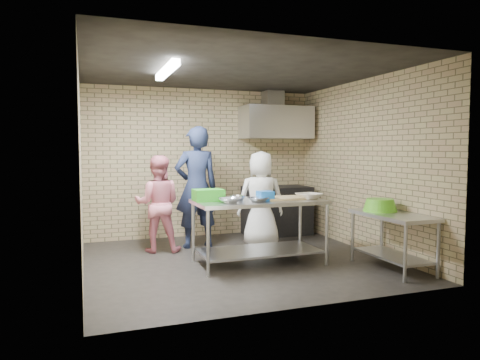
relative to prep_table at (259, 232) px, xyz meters
name	(u,v)px	position (x,y,z in m)	size (l,w,h in m)	color
floor	(238,261)	(-0.23, 0.23, -0.45)	(4.20, 4.20, 0.00)	black
ceiling	(238,71)	(-0.23, 0.23, 2.25)	(4.20, 4.20, 0.00)	black
back_wall	(202,163)	(-0.23, 2.23, 0.90)	(4.20, 0.06, 2.70)	tan
front_wall	(304,175)	(-0.23, -1.77, 0.90)	(4.20, 0.06, 2.70)	tan
left_wall	(81,169)	(-2.33, 0.23, 0.90)	(0.06, 4.00, 2.70)	tan
right_wall	(364,165)	(1.87, 0.23, 0.90)	(0.06, 4.00, 2.70)	tan
prep_table	(259,232)	(0.00, 0.00, 0.00)	(1.80, 0.90, 0.90)	#B1B3B8
side_counter	(392,241)	(1.57, -0.87, -0.07)	(0.60, 1.20, 0.75)	silver
stove	(277,210)	(1.12, 1.88, 0.00)	(1.20, 0.70, 0.90)	black
range_hood	(276,123)	(1.12, 1.93, 1.65)	(1.30, 0.60, 0.60)	silver
hood_duct	(273,99)	(1.12, 2.08, 2.10)	(0.35, 0.30, 0.30)	#A5A8AD
wall_shelf	(286,133)	(1.42, 2.12, 1.47)	(0.80, 0.20, 0.04)	#3F2B19
fluorescent_fixture	(167,71)	(-1.23, 0.23, 2.19)	(0.10, 1.25, 0.08)	white
green_crate	(208,195)	(-0.70, 0.12, 0.53)	(0.40, 0.30, 0.16)	green
blue_tub	(265,196)	(0.05, -0.10, 0.51)	(0.20, 0.20, 0.13)	blue
cutting_board	(283,198)	(0.35, -0.02, 0.46)	(0.55, 0.42, 0.03)	tan
mixing_bowl_a	(229,200)	(-0.50, -0.20, 0.48)	(0.28, 0.28, 0.07)	silver
mixing_bowl_b	(238,198)	(-0.30, 0.05, 0.48)	(0.21, 0.21, 0.07)	silver
mixing_bowl_c	(258,200)	(-0.10, -0.22, 0.48)	(0.26, 0.26, 0.06)	#B2B4B9
ceramic_bowl	(309,196)	(0.70, -0.15, 0.49)	(0.34, 0.34, 0.08)	#C3B69C
green_basin	(380,205)	(1.55, -0.62, 0.39)	(0.46, 0.46, 0.17)	#59C626
bottle_red	(274,127)	(1.17, 2.12, 1.58)	(0.07, 0.07, 0.18)	#B22619
bottle_green	(293,128)	(1.57, 2.12, 1.57)	(0.06, 0.06, 0.15)	green
man_navy	(196,187)	(-0.57, 1.30, 0.54)	(0.72, 0.47, 1.97)	#161A37
woman_pink	(158,204)	(-1.22, 1.20, 0.30)	(0.73, 0.57, 1.51)	#D37080
woman_white	(261,199)	(0.44, 1.02, 0.34)	(0.77, 0.50, 1.57)	white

